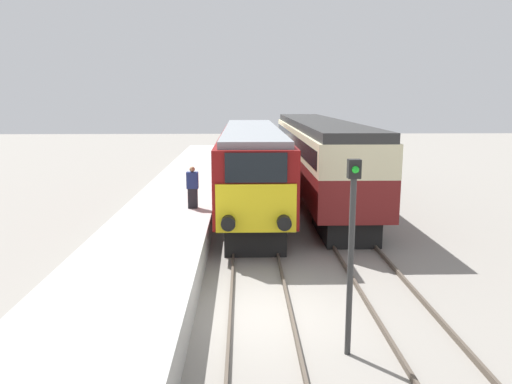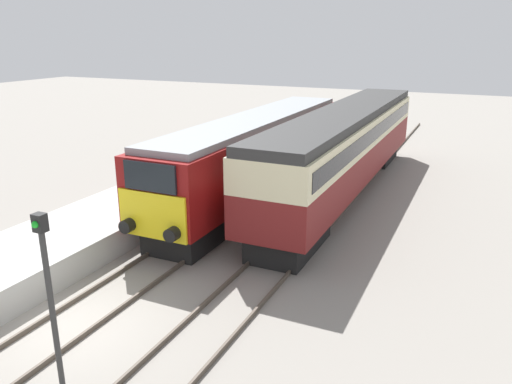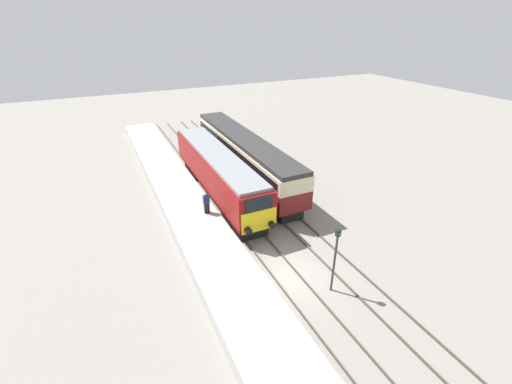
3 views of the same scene
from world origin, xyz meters
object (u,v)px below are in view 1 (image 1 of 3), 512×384
Objects in this scene: locomotive at (252,163)px; person_on_platform at (193,188)px; signal_post at (351,242)px; passenger_carriage at (318,151)px.

locomotive is 4.65m from person_on_platform.
signal_post is (4.01, -9.44, 0.63)m from person_on_platform.
signal_post is at bearing -96.13° from passenger_carriage.
locomotive is 0.87× the size of passenger_carriage.
person_on_platform is 10.28m from signal_post.
locomotive is 13.57m from signal_post.
passenger_carriage is 4.66× the size of signal_post.
locomotive is at bearing 60.03° from person_on_platform.
passenger_carriage is at bearing 83.87° from signal_post.
signal_post is at bearing -66.97° from person_on_platform.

